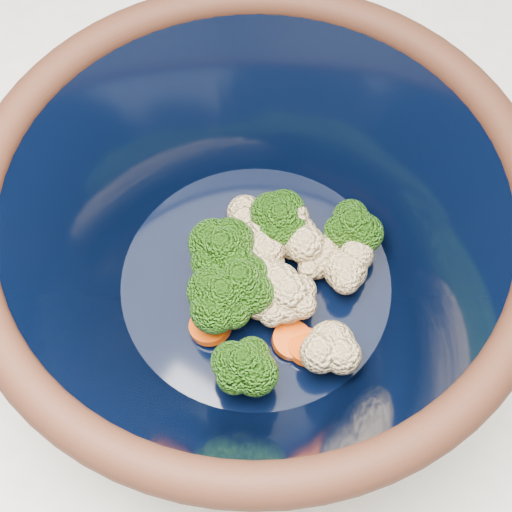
# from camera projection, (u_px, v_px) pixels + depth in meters

# --- Properties ---
(ground) EXTENTS (3.00, 3.00, 0.00)m
(ground) POSITION_uv_depth(u_px,v_px,m) (250.00, 488.00, 1.36)
(ground) COLOR #9E7A54
(ground) RESTS_ON ground
(counter) EXTENTS (1.20, 1.20, 0.90)m
(counter) POSITION_uv_depth(u_px,v_px,m) (247.00, 427.00, 0.96)
(counter) COLOR beige
(counter) RESTS_ON ground
(mixing_bowl) EXTENTS (0.36, 0.36, 0.16)m
(mixing_bowl) POSITION_uv_depth(u_px,v_px,m) (256.00, 245.00, 0.48)
(mixing_bowl) COLOR black
(mixing_bowl) RESTS_ON counter
(vegetable_pile) EXTENTS (0.14, 0.17, 0.06)m
(vegetable_pile) POSITION_uv_depth(u_px,v_px,m) (268.00, 274.00, 0.50)
(vegetable_pile) COLOR #608442
(vegetable_pile) RESTS_ON mixing_bowl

